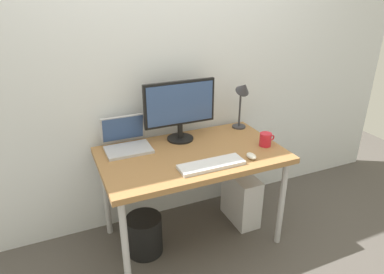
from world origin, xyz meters
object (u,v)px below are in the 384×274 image
object	(u,v)px
monitor	(180,107)
mouse	(251,156)
computer_tower	(241,198)
laptop	(126,141)
coffee_mug	(266,139)
keyboard	(211,165)
desk_lamp	(243,95)
desk	(192,161)
wastebasket	(145,235)

from	to	relation	value
monitor	mouse	world-z (taller)	monitor
computer_tower	laptop	bearing A→B (deg)	166.20
monitor	coffee_mug	bearing A→B (deg)	-33.44
mouse	computer_tower	xyz separation A→B (m)	(0.13, 0.29, -0.55)
monitor	mouse	distance (m)	0.63
keyboard	coffee_mug	distance (m)	0.52
desk_lamp	coffee_mug	xyz separation A→B (m)	(-0.00, -0.35, -0.24)
monitor	computer_tower	size ratio (longest dim) A/B	1.30
laptop	coffee_mug	xyz separation A→B (m)	(0.94, -0.37, -0.01)
desk	desk_lamp	xyz separation A→B (m)	(0.54, 0.24, 0.35)
desk_lamp	coffee_mug	distance (m)	0.42
monitor	mouse	xyz separation A→B (m)	(0.33, -0.48, -0.24)
desk	keyboard	bearing A→B (deg)	-81.36
mouse	wastebasket	bearing A→B (deg)	161.90
desk_lamp	computer_tower	xyz separation A→B (m)	(-0.08, -0.20, -0.82)
monitor	computer_tower	world-z (taller)	monitor
desk	monitor	xyz separation A→B (m)	(0.01, 0.24, 0.33)
desk	keyboard	world-z (taller)	keyboard
coffee_mug	computer_tower	xyz separation A→B (m)	(-0.08, 0.15, -0.58)
desk_lamp	coffee_mug	world-z (taller)	desk_lamp
mouse	computer_tower	distance (m)	0.63
desk	mouse	xyz separation A→B (m)	(0.34, -0.24, 0.08)
monitor	laptop	bearing A→B (deg)	177.57
monitor	mouse	size ratio (longest dim) A/B	6.07
monitor	keyboard	distance (m)	0.54
desk_lamp	computer_tower	distance (m)	0.85
laptop	wastebasket	bearing A→B (deg)	-85.50
wastebasket	desk	bearing A→B (deg)	0.86
monitor	laptop	distance (m)	0.46
monitor	coffee_mug	world-z (taller)	monitor
mouse	computer_tower	size ratio (longest dim) A/B	0.21
wastebasket	keyboard	bearing A→B (deg)	-28.65
monitor	keyboard	bearing A→B (deg)	-86.76
laptop	wastebasket	distance (m)	0.70
laptop	desk_lamp	world-z (taller)	desk_lamp
desk	keyboard	distance (m)	0.25
keyboard	mouse	xyz separation A→B (m)	(0.30, -0.01, 0.01)
coffee_mug	laptop	bearing A→B (deg)	158.68
mouse	coffee_mug	size ratio (longest dim) A/B	0.74
monitor	wastebasket	size ratio (longest dim) A/B	1.82
monitor	coffee_mug	xyz separation A→B (m)	(0.53, -0.35, -0.21)
coffee_mug	monitor	bearing A→B (deg)	146.56
desk_lamp	mouse	distance (m)	0.59
desk	wastebasket	distance (m)	0.65
desk	wastebasket	xyz separation A→B (m)	(-0.38, -0.01, -0.53)
coffee_mug	desk	bearing A→B (deg)	168.62
wastebasket	monitor	bearing A→B (deg)	32.34
mouse	monitor	bearing A→B (deg)	124.14
mouse	coffee_mug	distance (m)	0.24
keyboard	coffee_mug	bearing A→B (deg)	14.00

